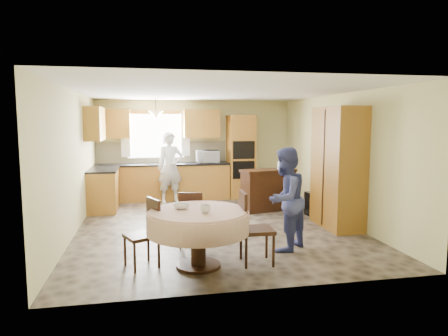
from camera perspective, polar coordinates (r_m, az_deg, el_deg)
name	(u,v)px	position (r m, az deg, el deg)	size (l,w,h in m)	color
floor	(215,225)	(7.66, -1.32, -8.15)	(5.00, 6.00, 0.01)	brown
ceiling	(214,92)	(7.43, -1.37, 10.84)	(5.00, 6.00, 0.01)	white
wall_back	(195,149)	(10.40, -4.15, 2.73)	(5.00, 0.02, 2.50)	#C3BE7D
wall_front	(260,184)	(4.53, 5.11, -2.31)	(5.00, 0.02, 2.50)	#C3BE7D
wall_left	(74,162)	(7.44, -20.69, 0.77)	(0.02, 6.00, 2.50)	#C3BE7D
wall_right	(339,157)	(8.24, 16.06, 1.47)	(0.02, 6.00, 2.50)	#C3BE7D
window	(156,136)	(10.29, -9.71, 4.56)	(1.40, 0.03, 1.10)	white
curtain_left	(125,134)	(10.25, -13.92, 4.73)	(0.22, 0.02, 1.15)	white
curtain_right	(186,134)	(10.28, -5.51, 4.90)	(0.22, 0.02, 1.15)	white
base_cab_back	(163,182)	(10.12, -8.69, -2.05)	(3.30, 0.60, 0.88)	#C88635
counter_back	(163,164)	(10.06, -8.74, 0.54)	(3.30, 0.64, 0.04)	black
base_cab_left	(104,190)	(9.27, -16.82, -3.06)	(0.60, 1.20, 0.88)	#C88635
counter_left	(103,170)	(9.21, -16.92, -0.23)	(0.64, 1.20, 0.04)	black
backsplash	(162,152)	(10.33, -8.83, 2.25)	(3.30, 0.02, 0.55)	beige
wall_cab_left	(112,124)	(10.17, -15.68, 6.13)	(0.85, 0.33, 0.72)	gold
wall_cab_right	(202,123)	(10.23, -3.23, 6.37)	(0.90, 0.33, 0.72)	gold
wall_cab_side	(95,124)	(9.16, -17.97, 6.03)	(0.33, 1.20, 0.72)	gold
oven_tower	(241,157)	(10.31, 2.42, 1.65)	(0.66, 0.62, 2.12)	#C88635
oven_upper	(244,150)	(9.99, 2.85, 2.58)	(0.56, 0.01, 0.45)	black
oven_lower	(244,170)	(10.04, 2.84, -0.27)	(0.56, 0.01, 0.45)	black
pendant	(156,115)	(9.80, -9.69, 7.50)	(0.36, 0.36, 0.18)	beige
sideboard	(268,191)	(8.89, 6.30, -3.30)	(1.20, 0.49, 0.86)	#371E0F
space_heater	(314,203)	(8.63, 12.79, -4.96)	(0.36, 0.25, 0.49)	black
cupboard	(338,168)	(7.64, 16.02, 0.05)	(0.58, 1.16, 2.22)	#C88635
dining_table	(198,223)	(5.40, -3.71, -7.82)	(1.37, 1.37, 0.78)	#371E0F
chair_left	(147,229)	(5.55, -11.01, -8.59)	(0.52, 0.52, 0.92)	#371E0F
chair_back	(191,217)	(6.25, -4.69, -6.93)	(0.46, 0.46, 0.89)	#371E0F
chair_right	(251,224)	(5.54, 3.89, -7.98)	(0.46, 0.46, 1.01)	#371E0F
framed_picture	(321,130)	(8.89, 13.71, 5.24)	(0.06, 0.58, 0.48)	gold
microwave	(207,157)	(10.10, -2.38, 1.64)	(0.57, 0.39, 0.31)	silver
person_sink	(170,168)	(9.68, -7.70, 0.06)	(0.63, 0.41, 1.71)	silver
person_dining	(285,199)	(6.14, 8.70, -4.42)	(0.76, 0.59, 1.57)	#3C4384
bowl_sideboard	(259,171)	(8.76, 5.09, -0.42)	(0.22, 0.22, 0.05)	#B2B2B2
bottle_sideboard	(280,165)	(8.89, 8.00, 0.46)	(0.12, 0.12, 0.31)	silver
cup_table	(205,209)	(5.18, -2.69, -5.86)	(0.14, 0.14, 0.11)	#B2B2B2
bowl_table	(181,206)	(5.46, -6.11, -5.48)	(0.21, 0.21, 0.07)	#B2B2B2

